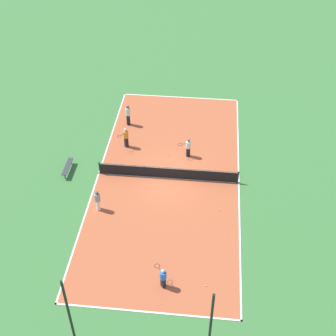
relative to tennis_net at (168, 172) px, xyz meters
name	(u,v)px	position (x,y,z in m)	size (l,w,h in m)	color
ground_plane	(168,178)	(0.00, 0.00, -0.51)	(80.00, 80.00, 0.00)	#3D7538
court_surface	(168,178)	(0.00, 0.00, -0.50)	(9.67, 20.89, 0.02)	#B75633
tennis_net	(168,172)	(0.00, 0.00, 0.00)	(9.47, 0.10, 0.95)	black
bench	(68,167)	(6.94, -0.02, -0.11)	(0.36, 1.86, 0.45)	#333338
player_near_blue	(163,277)	(-0.64, 8.73, 0.30)	(0.84, 0.94, 1.40)	black
player_baseline_gray	(97,199)	(4.04, 3.41, 0.38)	(0.48, 0.48, 1.53)	white
player_center_orange	(126,136)	(3.40, -3.17, 0.44)	(0.85, 0.93, 1.61)	black
player_far_white	(128,114)	(3.72, -5.98, 0.52)	(0.47, 0.47, 1.74)	black
player_near_white	(188,147)	(-1.17, -2.51, 0.36)	(0.99, 0.63, 1.50)	black
tennis_ball_near_net	(206,286)	(-2.91, 8.52, -0.45)	(0.07, 0.07, 0.07)	#CCE033
tennis_ball_right_alley	(220,210)	(-3.55, 2.76, -0.45)	(0.07, 0.07, 0.07)	#CCE033
tennis_ball_midcourt	(168,155)	(0.27, -2.40, -0.45)	(0.07, 0.07, 0.07)	#CCE033
tennis_ball_far_baseline	(190,133)	(-1.16, -5.32, -0.45)	(0.07, 0.07, 0.07)	#CCE033
fence_post_back_left	(210,328)	(-3.15, 12.51, 2.02)	(0.12, 0.12, 5.05)	black
fence_post_back_right	(69,315)	(3.15, 12.51, 2.02)	(0.12, 0.12, 5.05)	black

